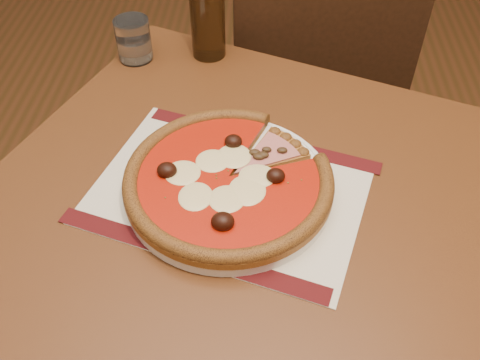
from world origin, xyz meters
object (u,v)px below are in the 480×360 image
plate (229,187)px  water_glass (134,40)px  table (239,243)px  chair_far (312,87)px  pizza (228,178)px  bottle (207,14)px

plate → water_glass: (-0.22, 0.36, 0.03)m
plate → water_glass: size_ratio=3.78×
table → plate: (-0.02, 0.02, 0.11)m
table → water_glass: water_glass is taller
table → chair_far: 0.67m
plate → pizza: 0.02m
bottle → pizza: bearing=-79.9°
pizza → chair_far: bearing=74.1°
table → pizza: bearing=129.2°
chair_far → bottle: (-0.24, -0.22, 0.33)m
table → bottle: 0.46m
chair_far → plate: chair_far is taller
table → pizza: 0.14m
table → bottle: bottle is taller
pizza → water_glass: bearing=120.8°
table → pizza: pizza is taller
pizza → bottle: 0.40m
chair_far → pizza: bearing=67.2°
chair_far → bottle: bearing=35.5°
bottle → plate: bearing=-79.9°
water_glass → bottle: (0.15, 0.02, 0.05)m
water_glass → table: bearing=-58.6°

